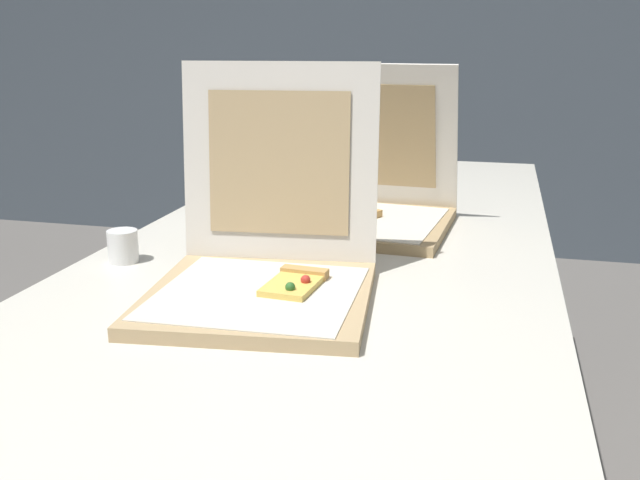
{
  "coord_description": "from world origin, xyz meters",
  "views": [
    {
      "loc": [
        0.32,
        -0.76,
        1.14
      ],
      "look_at": [
        0.02,
        0.45,
        0.79
      ],
      "focal_mm": 40.03,
      "sensor_mm": 36.0,
      "label": 1
    }
  ],
  "objects": [
    {
      "name": "wall_back",
      "position": [
        0.0,
        3.14,
        1.3
      ],
      "size": [
        10.0,
        0.1,
        2.6
      ],
      "primitive_type": "cube",
      "color": "#4C5660",
      "rests_on": "ground"
    },
    {
      "name": "table",
      "position": [
        0.0,
        0.62,
        0.68
      ],
      "size": [
        0.89,
        2.24,
        0.73
      ],
      "color": "silver",
      "rests_on": "ground"
    },
    {
      "name": "pizza_box_front",
      "position": [
        -0.04,
        0.31,
        0.78
      ],
      "size": [
        0.39,
        0.42,
        0.37
      ],
      "rotation": [
        0.0,
        0.0,
        0.11
      ],
      "color": "tan",
      "rests_on": "table"
    },
    {
      "name": "pizza_box_middle",
      "position": [
        0.05,
        0.79,
        0.78
      ],
      "size": [
        0.37,
        0.38,
        0.36
      ],
      "rotation": [
        0.0,
        0.0,
        -0.06
      ],
      "color": "tan",
      "rests_on": "table"
    },
    {
      "name": "cup_white_mid",
      "position": [
        -0.28,
        0.73,
        0.76
      ],
      "size": [
        0.06,
        0.06,
        0.06
      ],
      "primitive_type": "cylinder",
      "color": "white",
      "rests_on": "table"
    },
    {
      "name": "cup_white_far",
      "position": [
        -0.25,
        0.98,
        0.76
      ],
      "size": [
        0.06,
        0.06,
        0.06
      ],
      "primitive_type": "cylinder",
      "color": "white",
      "rests_on": "table"
    },
    {
      "name": "cup_white_near_center",
      "position": [
        -0.36,
        0.41,
        0.76
      ],
      "size": [
        0.06,
        0.06,
        0.06
      ],
      "primitive_type": "cylinder",
      "color": "white",
      "rests_on": "table"
    }
  ]
}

